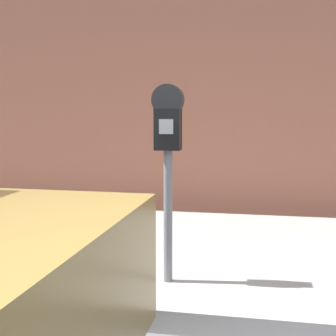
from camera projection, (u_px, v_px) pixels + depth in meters
The scene contains 2 objects.
sidewalk at pixel (182, 253), 4.24m from camera, with size 24.00×2.80×0.15m.
parking_meter at pixel (168, 142), 3.23m from camera, with size 0.21×0.13×1.39m.
Camera 1 is at (0.65, -1.87, 1.36)m, focal length 50.00 mm.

